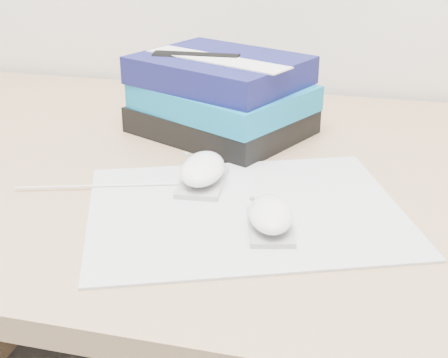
% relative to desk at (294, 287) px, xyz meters
% --- Properties ---
extents(desk, '(1.60, 0.80, 0.73)m').
position_rel_desk_xyz_m(desk, '(0.00, 0.00, 0.00)').
color(desk, '#A27B5A').
rests_on(desk, ground).
extents(mousepad, '(0.47, 0.42, 0.00)m').
position_rel_desk_xyz_m(mousepad, '(-0.04, -0.20, 0.24)').
color(mousepad, '#9E9FA7').
rests_on(mousepad, desk).
extents(mouse_rear, '(0.07, 0.11, 0.04)m').
position_rel_desk_xyz_m(mouse_rear, '(-0.11, -0.14, 0.26)').
color(mouse_rear, '#A9A9AC').
rests_on(mouse_rear, mousepad).
extents(mouse_front, '(0.07, 0.10, 0.04)m').
position_rel_desk_xyz_m(mouse_front, '(-0.00, -0.24, 0.25)').
color(mouse_front, '#9A9A9D').
rests_on(mouse_front, mousepad).
extents(usb_cable, '(0.23, 0.08, 0.00)m').
position_rel_desk_xyz_m(usb_cable, '(-0.24, -0.18, 0.24)').
color(usb_cable, white).
rests_on(usb_cable, mousepad).
extents(book_stack, '(0.32, 0.30, 0.13)m').
position_rel_desk_xyz_m(book_stack, '(-0.14, 0.07, 0.30)').
color(book_stack, black).
rests_on(book_stack, desk).
extents(pouch, '(0.14, 0.10, 0.13)m').
position_rel_desk_xyz_m(pouch, '(-0.18, 0.07, 0.30)').
color(pouch, black).
rests_on(pouch, desk).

